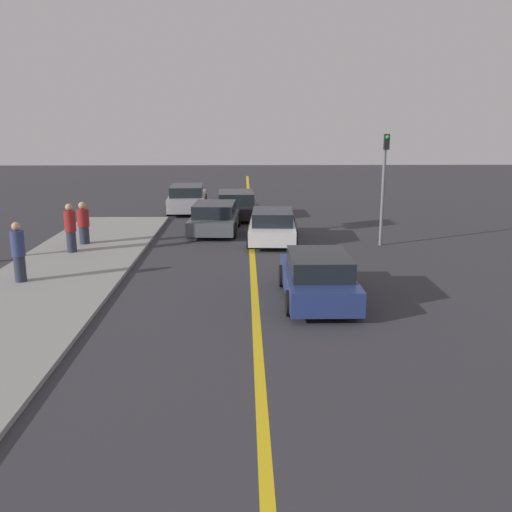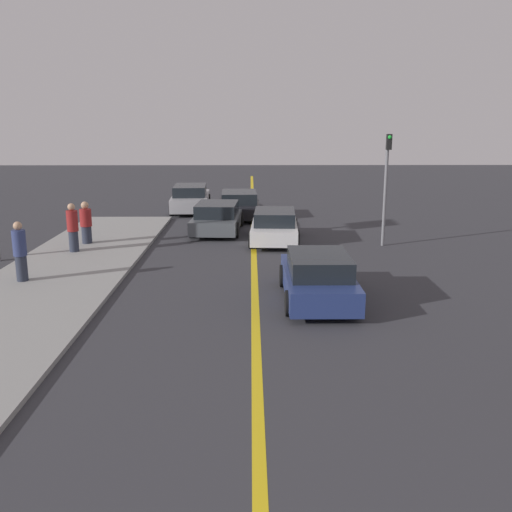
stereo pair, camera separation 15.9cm
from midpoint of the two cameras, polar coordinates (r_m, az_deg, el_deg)
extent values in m
cube|color=gold|center=(18.60, -0.57, -0.81)|extent=(0.20, 60.00, 0.01)
cube|color=gray|center=(15.23, -22.99, -4.95)|extent=(3.95, 26.74, 0.11)
cube|color=navy|center=(14.91, 5.88, -2.63)|extent=(1.72, 3.97, 0.60)
cube|color=black|center=(14.58, 6.02, -0.77)|extent=(1.51, 2.19, 0.50)
cylinder|color=black|center=(16.05, 2.45, -1.99)|extent=(0.22, 0.63, 0.63)
cylinder|color=black|center=(16.24, 8.16, -1.93)|extent=(0.22, 0.63, 0.63)
cylinder|color=black|center=(13.71, 3.13, -4.72)|extent=(0.22, 0.63, 0.63)
cylinder|color=black|center=(13.93, 9.81, -4.61)|extent=(0.22, 0.63, 0.63)
cube|color=silver|center=(22.02, 1.42, 2.67)|extent=(1.90, 4.13, 0.56)
cube|color=black|center=(21.73, 1.45, 3.94)|extent=(1.61, 2.30, 0.50)
cylinder|color=black|center=(23.29, -0.57, 2.96)|extent=(0.25, 0.70, 0.69)
cylinder|color=black|center=(23.29, 3.43, 2.94)|extent=(0.25, 0.70, 0.69)
cylinder|color=black|center=(20.83, -0.83, 1.70)|extent=(0.25, 0.70, 0.69)
cylinder|color=black|center=(20.82, 3.64, 1.67)|extent=(0.25, 0.70, 0.69)
cube|color=#4C5156|center=(23.99, -4.31, 3.49)|extent=(2.07, 4.30, 0.55)
cube|color=black|center=(23.69, -4.36, 4.68)|extent=(1.75, 2.40, 0.52)
cylinder|color=black|center=(25.39, -5.96, 3.70)|extent=(0.26, 0.64, 0.63)
cylinder|color=black|center=(25.21, -2.01, 3.69)|extent=(0.26, 0.64, 0.63)
cylinder|color=black|center=(22.86, -6.84, 2.59)|extent=(0.26, 0.64, 0.63)
cylinder|color=black|center=(22.65, -2.46, 2.58)|extent=(0.26, 0.64, 0.63)
cube|color=black|center=(27.61, -2.16, 4.87)|extent=(2.00, 4.43, 0.57)
cube|color=black|center=(27.32, -2.17, 5.92)|extent=(1.71, 2.46, 0.51)
cylinder|color=black|center=(28.97, -3.94, 4.98)|extent=(0.24, 0.67, 0.67)
cylinder|color=black|center=(29.00, -0.47, 5.02)|extent=(0.24, 0.67, 0.67)
cylinder|color=black|center=(26.30, -4.01, 4.11)|extent=(0.24, 0.67, 0.67)
cylinder|color=black|center=(26.33, -0.19, 4.16)|extent=(0.24, 0.67, 0.67)
cube|color=#9E9EA3|center=(29.68, -7.03, 5.48)|extent=(2.01, 4.61, 0.66)
cube|color=black|center=(29.38, -7.10, 6.54)|extent=(1.70, 2.56, 0.50)
cylinder|color=black|center=(31.15, -8.46, 5.49)|extent=(0.25, 0.71, 0.70)
cylinder|color=black|center=(31.06, -5.29, 5.55)|extent=(0.25, 0.71, 0.70)
cylinder|color=black|center=(28.38, -8.91, 4.70)|extent=(0.25, 0.71, 0.70)
cylinder|color=black|center=(28.28, -5.43, 4.77)|extent=(0.25, 0.71, 0.70)
cylinder|color=#282D3D|center=(17.48, -22.77, -1.19)|extent=(0.32, 0.32, 0.73)
cylinder|color=navy|center=(17.33, -22.98, 1.16)|extent=(0.37, 0.37, 0.73)
sphere|color=tan|center=(17.24, -23.13, 2.74)|extent=(0.24, 0.24, 0.24)
cylinder|color=#282D3D|center=(20.79, -18.18, 1.37)|extent=(0.33, 0.33, 0.72)
cylinder|color=maroon|center=(20.66, -18.32, 3.33)|extent=(0.38, 0.38, 0.72)
sphere|color=tan|center=(20.59, -18.42, 4.65)|extent=(0.25, 0.25, 0.25)
cylinder|color=#282D3D|center=(22.07, -17.00, 2.02)|extent=(0.36, 0.36, 0.64)
cylinder|color=maroon|center=(21.96, -17.11, 3.66)|extent=(0.43, 0.43, 0.64)
sphere|color=tan|center=(21.89, -17.19, 4.84)|extent=(0.28, 0.28, 0.28)
cylinder|color=slate|center=(21.55, 12.37, 6.39)|extent=(0.12, 0.12, 4.10)
cube|color=black|center=(21.24, 12.72, 11.08)|extent=(0.18, 0.18, 0.55)
sphere|color=green|center=(21.15, 12.80, 11.51)|extent=(0.14, 0.14, 0.14)
camera|label=1|loc=(0.08, -90.31, -0.07)|focal=40.00mm
camera|label=2|loc=(0.08, 89.69, 0.07)|focal=40.00mm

